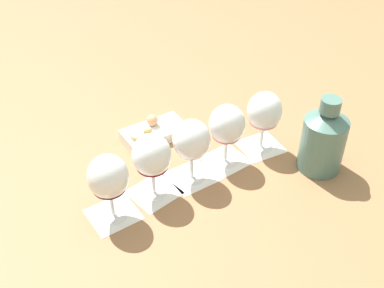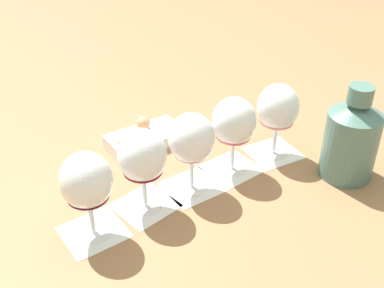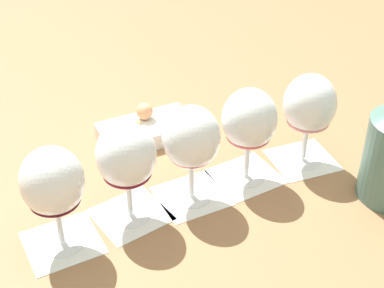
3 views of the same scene
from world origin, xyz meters
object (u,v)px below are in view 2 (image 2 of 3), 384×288
wine_glass_3 (142,159)px  wine_glass_4 (87,184)px  wine_glass_0 (278,110)px  wine_glass_2 (192,141)px  snack_dish (145,138)px  wine_glass_1 (234,125)px  ceramic_vase (351,138)px

wine_glass_3 → wine_glass_4: size_ratio=1.00×
wine_glass_3 → wine_glass_4: 0.12m
wine_glass_0 → wine_glass_2: (0.18, 0.13, -0.00)m
wine_glass_2 → wine_glass_3: (0.09, 0.07, 0.00)m
wine_glass_0 → snack_dish: wine_glass_0 is taller
wine_glass_1 → snack_dish: (0.20, -0.08, -0.09)m
wine_glass_1 → ceramic_vase: size_ratio=0.82×
wine_glass_0 → wine_glass_2: 0.22m
wine_glass_3 → ceramic_vase: 0.43m
wine_glass_3 → snack_dish: wine_glass_3 is taller
wine_glass_1 → wine_glass_2: 0.11m
snack_dish → wine_glass_4: bearing=80.0°
wine_glass_1 → snack_dish: wine_glass_1 is taller
wine_glass_4 → snack_dish: wine_glass_4 is taller
wine_glass_3 → wine_glass_1: bearing=-141.6°
wine_glass_0 → ceramic_vase: size_ratio=0.82×
wine_glass_1 → wine_glass_3: 0.22m
wine_glass_0 → ceramic_vase: ceramic_vase is taller
wine_glass_0 → snack_dish: (0.30, -0.02, -0.09)m
wine_glass_3 → wine_glass_4: (0.08, 0.08, -0.00)m
wine_glass_0 → wine_glass_1: same height
wine_glass_1 → ceramic_vase: bearing=179.3°
wine_glass_3 → snack_dish: (0.03, -0.22, -0.09)m
wine_glass_4 → snack_dish: (-0.05, -0.30, -0.09)m
wine_glass_2 → ceramic_vase: bearing=-168.9°
ceramic_vase → snack_dish: bearing=-11.1°
snack_dish → wine_glass_3: bearing=98.2°
wine_glass_2 → snack_dish: wine_glass_2 is taller
wine_glass_1 → wine_glass_4: bearing=40.2°
wine_glass_1 → wine_glass_3: same height
wine_glass_1 → wine_glass_2: (0.08, 0.07, -0.00)m
wine_glass_4 → wine_glass_0: bearing=-141.1°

